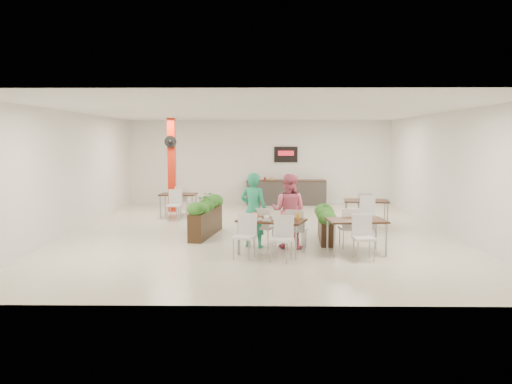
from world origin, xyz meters
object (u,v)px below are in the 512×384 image
at_px(main_table, 271,225).
at_px(diner_man, 254,210).
at_px(red_column, 172,164).
at_px(side_table_b, 366,204).
at_px(planter_left, 206,215).
at_px(service_counter, 286,192).
at_px(side_table_a, 178,197).
at_px(planter_right, 325,221).
at_px(diner_woman, 289,211).
at_px(side_table_c, 356,225).

height_order(main_table, diner_man, diner_man).
relative_size(red_column, side_table_b, 1.93).
height_order(red_column, planter_left, red_column).
xyz_separation_m(service_counter, side_table_a, (-3.59, -3.06, 0.13)).
distance_m(main_table, side_table_a, 5.91).
bearing_deg(planter_right, side_table_b, 55.78).
bearing_deg(red_column, diner_woman, -57.09).
bearing_deg(side_table_c, side_table_b, 70.09).
bearing_deg(diner_man, diner_woman, -160.54).
distance_m(planter_left, side_table_b, 4.66).
height_order(diner_woman, side_table_a, diner_woman).
xyz_separation_m(diner_man, diner_woman, (0.80, 0.00, -0.02)).
relative_size(main_table, side_table_c, 1.17).
distance_m(diner_woman, side_table_b, 3.72).
distance_m(diner_man, planter_left, 1.89).
relative_size(diner_man, planter_right, 0.97).
height_order(red_column, service_counter, red_column).
relative_size(red_column, side_table_a, 1.95).
relative_size(main_table, planter_right, 1.09).
xyz_separation_m(main_table, side_table_b, (2.78, 3.51, -0.00)).
distance_m(main_table, diner_man, 0.79).
xyz_separation_m(diner_man, side_table_a, (-2.48, 4.51, -0.24)).
relative_size(planter_left, side_table_c, 1.29).
bearing_deg(planter_right, side_table_c, -69.95).
bearing_deg(planter_right, planter_left, 168.36).
bearing_deg(main_table, service_counter, 85.04).
bearing_deg(diner_woman, planter_right, -121.68).
relative_size(red_column, planter_right, 1.80).
distance_m(planter_left, side_table_a, 3.37).
xyz_separation_m(planter_left, side_table_a, (-1.23, 3.14, 0.09)).
relative_size(service_counter, planter_left, 1.41).
distance_m(red_column, diner_man, 6.45).
bearing_deg(service_counter, side_table_b, -66.35).
relative_size(planter_right, side_table_c, 1.08).
relative_size(diner_man, side_table_c, 1.05).
bearing_deg(red_column, planter_left, -69.22).
relative_size(main_table, side_table_b, 1.16).
bearing_deg(diner_man, side_table_c, -175.69).
bearing_deg(diner_woman, main_table, 77.22).
bearing_deg(side_table_c, planter_left, 145.59).
bearing_deg(side_table_b, main_table, -121.05).
bearing_deg(planter_right, diner_woman, -141.14).
relative_size(planter_left, side_table_a, 1.30).
bearing_deg(diner_man, planter_left, -28.21).
bearing_deg(planter_right, side_table_a, 138.37).
xyz_separation_m(service_counter, diner_woman, (-0.30, -7.57, 0.36)).
distance_m(service_counter, side_table_b, 5.15).
distance_m(red_column, main_table, 7.23).
xyz_separation_m(service_counter, diner_man, (-1.10, -7.57, 0.37)).
bearing_deg(diner_man, side_table_b, -118.49).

